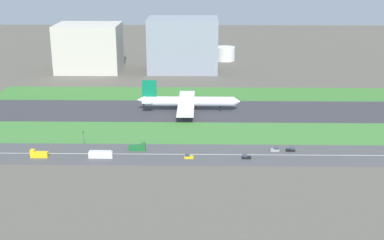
{
  "coord_description": "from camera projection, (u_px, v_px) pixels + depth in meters",
  "views": [
    {
      "loc": [
        3.07,
        -307.31,
        95.14
      ],
      "look_at": [
        -1.5,
        -36.5,
        6.0
      ],
      "focal_mm": 47.75,
      "sensor_mm": 36.0,
      "label": 1
    }
  ],
  "objects": [
    {
      "name": "truck_0",
      "position": [
        39.0,
        154.0,
        248.27
      ],
      "size": [
        8.4,
        2.5,
        4.0
      ],
      "rotation": [
        0.0,
        0.0,
        3.14
      ],
      "color": "yellow",
      "rests_on": "highway"
    },
    {
      "name": "hangar_building",
      "position": [
        183.0,
        45.0,
        423.19
      ],
      "size": [
        57.29,
        37.06,
        44.35
      ],
      "primitive_type": "cube",
      "color": "gray",
      "rests_on": "ground_plane"
    },
    {
      "name": "truck_1",
      "position": [
        138.0,
        147.0,
        257.01
      ],
      "size": [
        8.4,
        2.5,
        4.0
      ],
      "color": "#19662D",
      "rests_on": "highway"
    },
    {
      "name": "fuel_tank_west",
      "position": [
        225.0,
        54.0,
        470.31
      ],
      "size": [
        18.12,
        18.12,
        12.49
      ],
      "primitive_type": "cylinder",
      "color": "silver",
      "rests_on": "ground_plane"
    },
    {
      "name": "highway",
      "position": [
        194.0,
        154.0,
        252.31
      ],
      "size": [
        280.0,
        28.0,
        0.1
      ],
      "primitive_type": "cube",
      "color": "#4C4C4F",
      "rests_on": "ground_plane"
    },
    {
      "name": "car_1",
      "position": [
        246.0,
        157.0,
        246.89
      ],
      "size": [
        4.4,
        1.8,
        2.0
      ],
      "rotation": [
        0.0,
        0.0,
        3.14
      ],
      "color": "black",
      "rests_on": "highway"
    },
    {
      "name": "car_0",
      "position": [
        291.0,
        150.0,
        256.01
      ],
      "size": [
        4.4,
        1.8,
        2.0
      ],
      "color": "black",
      "rests_on": "highway"
    },
    {
      "name": "grass_median_south",
      "position": [
        195.0,
        133.0,
        282.71
      ],
      "size": [
        280.0,
        36.0,
        0.1
      ],
      "primitive_type": "cube",
      "color": "#427F38",
      "rests_on": "ground_plane"
    },
    {
      "name": "airliner",
      "position": [
        187.0,
        101.0,
        319.8
      ],
      "size": [
        65.0,
        56.0,
        19.7
      ],
      "color": "white",
      "rests_on": "runway"
    },
    {
      "name": "ground_plane",
      "position": [
        195.0,
        111.0,
        321.66
      ],
      "size": [
        800.0,
        800.0,
        0.0
      ],
      "primitive_type": "plane",
      "color": "#5B564C"
    },
    {
      "name": "highway_centerline",
      "position": [
        194.0,
        154.0,
        252.3
      ],
      "size": [
        266.0,
        0.5,
        0.01
      ],
      "primitive_type": "cube",
      "color": "silver",
      "rests_on": "highway"
    },
    {
      "name": "terminal_building",
      "position": [
        89.0,
        48.0,
        425.26
      ],
      "size": [
        52.15,
        39.37,
        39.15
      ],
      "primitive_type": "cube",
      "color": "beige",
      "rests_on": "ground_plane"
    },
    {
      "name": "car_2",
      "position": [
        188.0,
        157.0,
        247.33
      ],
      "size": [
        4.4,
        1.8,
        2.0
      ],
      "rotation": [
        0.0,
        0.0,
        3.14
      ],
      "color": "yellow",
      "rests_on": "highway"
    },
    {
      "name": "grass_median_north",
      "position": [
        196.0,
        94.0,
        360.59
      ],
      "size": [
        280.0,
        36.0,
        0.1
      ],
      "primitive_type": "cube",
      "color": "#3D7A33",
      "rests_on": "ground_plane"
    },
    {
      "name": "runway",
      "position": [
        195.0,
        111.0,
        321.65
      ],
      "size": [
        280.0,
        46.0,
        0.1
      ],
      "primitive_type": "cube",
      "color": "#38383D",
      "rests_on": "ground_plane"
    },
    {
      "name": "traffic_light",
      "position": [
        83.0,
        137.0,
        264.25
      ],
      "size": [
        0.36,
        0.5,
        7.2
      ],
      "color": "#4C4C51",
      "rests_on": "highway"
    },
    {
      "name": "car_3",
      "position": [
        275.0,
        150.0,
        256.13
      ],
      "size": [
        4.4,
        1.8,
        2.0
      ],
      "color": "#99999E",
      "rests_on": "highway"
    },
    {
      "name": "bus_0",
      "position": [
        101.0,
        154.0,
        247.74
      ],
      "size": [
        11.6,
        2.5,
        3.5
      ],
      "rotation": [
        0.0,
        0.0,
        3.14
      ],
      "color": "silver",
      "rests_on": "highway"
    }
  ]
}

